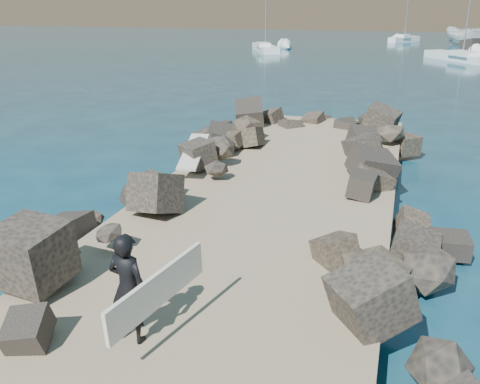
{
  "coord_description": "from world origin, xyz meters",
  "views": [
    {
      "loc": [
        2.98,
        -10.69,
        5.15
      ],
      "look_at": [
        0.0,
        -1.0,
        1.5
      ],
      "focal_mm": 40.0,
      "sensor_mm": 36.0,
      "label": 1
    }
  ],
  "objects": [
    {
      "name": "sailboat_b",
      "position": [
        2.24,
        64.85,
        0.35
      ],
      "size": [
        4.0,
        5.14,
        6.69
      ],
      "color": "white",
      "rests_on": "ground"
    },
    {
      "name": "sailboat_a",
      "position": [
        -11.67,
        46.04,
        0.35
      ],
      "size": [
        4.67,
        7.63,
        9.13
      ],
      "color": "white",
      "rests_on": "ground"
    },
    {
      "name": "jetty",
      "position": [
        0.0,
        -2.0,
        0.3
      ],
      "size": [
        6.0,
        26.0,
        0.6
      ],
      "primitive_type": "cube",
      "color": "#8C7759",
      "rests_on": "ground"
    },
    {
      "name": "ground",
      "position": [
        0.0,
        0.0,
        0.0
      ],
      "size": [
        800.0,
        800.0,
        0.0
      ],
      "primitive_type": "plane",
      "color": "#0F384C",
      "rests_on": "ground"
    },
    {
      "name": "surfer_with_board",
      "position": [
        -0.33,
        -4.96,
        1.42
      ],
      "size": [
        1.04,
        1.98,
        1.63
      ],
      "color": "black",
      "rests_on": "jetty"
    },
    {
      "name": "boat_imported",
      "position": [
        9.35,
        60.25,
        1.16
      ],
      "size": [
        5.67,
        6.0,
        2.32
      ],
      "primitive_type": "imported",
      "rotation": [
        0.0,
        0.0,
        0.72
      ],
      "color": "white",
      "rests_on": "ground"
    },
    {
      "name": "sailboat_c",
      "position": [
        7.6,
        41.83,
        0.35
      ],
      "size": [
        6.41,
        8.36,
        10.36
      ],
      "color": "white",
      "rests_on": "ground"
    },
    {
      "name": "surfboard_resting",
      "position": [
        -2.52,
        2.75,
        1.04
      ],
      "size": [
        0.9,
        2.2,
        0.07
      ],
      "primitive_type": "cube",
      "rotation": [
        0.0,
        0.0,
        0.17
      ],
      "color": "silver",
      "rests_on": "riprap_left"
    },
    {
      "name": "riprap_right",
      "position": [
        2.9,
        -1.5,
        0.5
      ],
      "size": [
        2.6,
        22.0,
        1.0
      ],
      "primitive_type": "cube",
      "color": "black",
      "rests_on": "ground"
    },
    {
      "name": "riprap_left",
      "position": [
        -2.9,
        -1.5,
        0.5
      ],
      "size": [
        2.6,
        22.0,
        1.0
      ],
      "primitive_type": "cube",
      "color": "black",
      "rests_on": "ground"
    }
  ]
}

